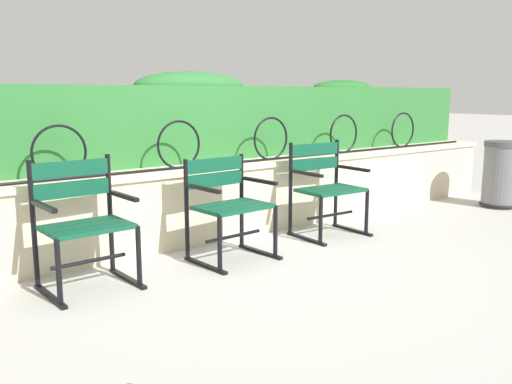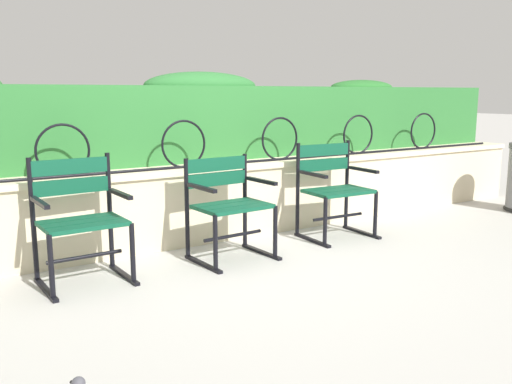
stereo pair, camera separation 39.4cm
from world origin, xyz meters
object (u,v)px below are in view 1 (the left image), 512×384
Objects in this scene: park_chair_left at (82,220)px; park_chair_centre at (227,203)px; park_chair_right at (325,186)px; trash_bin at (501,176)px.

park_chair_left reaches higher than park_chair_centre.
trash_bin is at bearing -8.02° from park_chair_right.
park_chair_right reaches higher than park_chair_centre.
park_chair_centre is at bearing -3.24° from park_chair_left.
park_chair_centre is 3.74m from trash_bin.
park_chair_centre is 1.18m from park_chair_right.
trash_bin is (4.90, -0.36, -0.10)m from park_chair_left.
trash_bin is (3.73, -0.29, -0.08)m from park_chair_centre.
park_chair_left is 1.15× the size of trash_bin.
park_chair_right is 1.13× the size of trash_bin.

